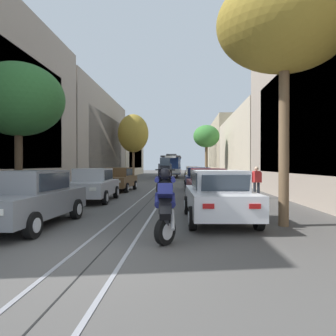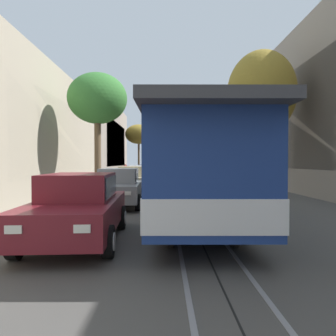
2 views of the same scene
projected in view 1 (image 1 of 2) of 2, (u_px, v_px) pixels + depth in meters
ground_plane at (167, 183)px, 30.10m from camera, size 160.00×160.00×0.00m
trolley_track_rails at (169, 181)px, 34.23m from camera, size 1.14×69.38×0.01m
building_facade_left at (84, 137)px, 33.70m from camera, size 5.14×61.08×10.36m
building_facade_right at (249, 143)px, 35.63m from camera, size 5.33×61.08×9.36m
parked_car_grey_near_left at (28, 198)px, 8.67m from camera, size 2.12×4.41×1.58m
parked_car_silver_second_left at (93, 185)px, 14.84m from camera, size 2.11×4.41×1.58m
parked_car_brown_mid_left at (118, 179)px, 20.75m from camera, size 2.12×4.41×1.58m
parked_car_white_near_right at (218, 195)px, 9.49m from camera, size 2.11×4.41×1.58m
parked_car_maroon_second_right at (207, 184)px, 15.07m from camera, size 2.13×4.42×1.58m
parked_car_navy_mid_right at (198, 179)px, 21.60m from camera, size 2.04×4.38×1.58m
parked_car_white_fourth_right at (197, 176)px, 27.80m from camera, size 2.07×4.39×1.58m
parked_car_beige_fifth_right at (194, 174)px, 34.08m from camera, size 2.03×4.37×1.58m
parked_car_grey_sixth_right at (192, 172)px, 39.94m from camera, size 2.07×4.39×1.58m
parked_car_maroon_far_right at (192, 172)px, 45.79m from camera, size 2.13×4.42×1.58m
street_tree_kerb_left_near at (18, 100)px, 11.67m from camera, size 3.48×3.00×5.62m
street_tree_kerb_left_second at (133, 133)px, 36.64m from camera, size 3.64×3.65×7.82m
street_tree_kerb_right_near at (284, 25)px, 8.71m from camera, size 3.84×3.09×7.13m
street_tree_kerb_right_second at (206, 137)px, 36.49m from camera, size 3.10×2.89×6.52m
cable_car_trolley at (172, 166)px, 44.39m from camera, size 2.64×9.15×3.28m
motorcycle_with_rider at (165, 197)px, 7.00m from camera, size 0.51×1.81×1.92m
pedestrian_on_left_pavement at (257, 180)px, 16.10m from camera, size 0.55×0.33×1.66m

